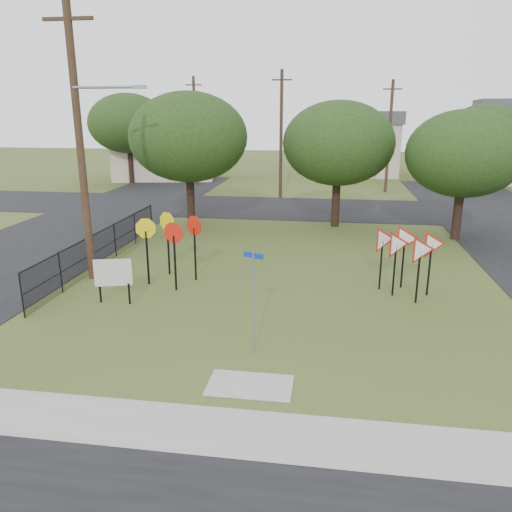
{
  "coord_description": "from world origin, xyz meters",
  "views": [
    {
      "loc": [
        1.69,
        -12.67,
        6.22
      ],
      "look_at": [
        -0.67,
        3.0,
        1.6
      ],
      "focal_mm": 35.0,
      "sensor_mm": 36.0,
      "label": 1
    }
  ],
  "objects": [
    {
      "name": "ground",
      "position": [
        0.0,
        0.0,
        0.0
      ],
      "size": [
        140.0,
        140.0,
        0.0
      ],
      "primitive_type": "plane",
      "color": "#3C4C1C"
    },
    {
      "name": "sidewalk",
      "position": [
        0.0,
        -4.2,
        0.01
      ],
      "size": [
        30.0,
        1.6,
        0.02
      ],
      "primitive_type": "cube",
      "color": "gray",
      "rests_on": "ground"
    },
    {
      "name": "planting_strip",
      "position": [
        0.0,
        -5.4,
        0.01
      ],
      "size": [
        30.0,
        0.8,
        0.02
      ],
      "primitive_type": "cube",
      "color": "#3C4C1C",
      "rests_on": "ground"
    },
    {
      "name": "street_left",
      "position": [
        -12.0,
        10.0,
        0.01
      ],
      "size": [
        8.0,
        50.0,
        0.02
      ],
      "primitive_type": "cube",
      "color": "black",
      "rests_on": "ground"
    },
    {
      "name": "street_far",
      "position": [
        0.0,
        20.0,
        0.01
      ],
      "size": [
        60.0,
        8.0,
        0.02
      ],
      "primitive_type": "cube",
      "color": "black",
      "rests_on": "ground"
    },
    {
      "name": "curb_pad",
      "position": [
        0.0,
        -2.4,
        0.01
      ],
      "size": [
        2.0,
        1.2,
        0.02
      ],
      "primitive_type": "cube",
      "color": "gray",
      "rests_on": "ground"
    },
    {
      "name": "street_name_sign",
      "position": [
        -0.18,
        -0.69,
        1.61
      ],
      "size": [
        0.54,
        0.24,
        2.78
      ],
      "color": "gray",
      "rests_on": "ground"
    },
    {
      "name": "stop_sign_cluster",
      "position": [
        -4.09,
        4.53,
        1.86
      ],
      "size": [
        2.34,
        2.0,
        2.51
      ],
      "color": "black",
      "rests_on": "ground"
    },
    {
      "name": "yield_sign_cluster",
      "position": [
        4.36,
        4.48,
        1.74
      ],
      "size": [
        2.51,
        1.77,
        2.37
      ],
      "color": "black",
      "rests_on": "ground"
    },
    {
      "name": "info_board",
      "position": [
        -5.33,
        2.13,
        1.02
      ],
      "size": [
        1.2,
        0.36,
        1.54
      ],
      "color": "black",
      "rests_on": "ground"
    },
    {
      "name": "utility_pole_main",
      "position": [
        -7.24,
        4.5,
        5.21
      ],
      "size": [
        3.55,
        0.33,
        10.0
      ],
      "color": "#432E1F",
      "rests_on": "ground"
    },
    {
      "name": "far_pole_a",
      "position": [
        -2.0,
        24.0,
        4.6
      ],
      "size": [
        1.4,
        0.24,
        9.0
      ],
      "color": "#432E1F",
      "rests_on": "ground"
    },
    {
      "name": "far_pole_b",
      "position": [
        6.0,
        28.0,
        4.35
      ],
      "size": [
        1.4,
        0.24,
        8.5
      ],
      "color": "#432E1F",
      "rests_on": "ground"
    },
    {
      "name": "far_pole_c",
      "position": [
        -10.0,
        30.0,
        4.6
      ],
      "size": [
        1.4,
        0.24,
        9.0
      ],
      "color": "#432E1F",
      "rests_on": "ground"
    },
    {
      "name": "fence_run",
      "position": [
        -7.6,
        6.25,
        0.78
      ],
      "size": [
        0.05,
        11.55,
        1.5
      ],
      "color": "black",
      "rests_on": "ground"
    },
    {
      "name": "house_left",
      "position": [
        -14.0,
        34.0,
        3.65
      ],
      "size": [
        10.58,
        8.88,
        7.2
      ],
      "color": "beige",
      "rests_on": "ground"
    },
    {
      "name": "house_mid",
      "position": [
        4.0,
        40.0,
        3.15
      ],
      "size": [
        8.4,
        8.4,
        6.2
      ],
      "color": "beige",
      "rests_on": "ground"
    },
    {
      "name": "tree_near_left",
      "position": [
        -6.0,
        14.0,
        4.86
      ],
      "size": [
        6.4,
        6.4,
        7.27
      ],
      "color": "black",
      "rests_on": "ground"
    },
    {
      "name": "tree_near_mid",
      "position": [
        2.0,
        15.0,
        4.54
      ],
      "size": [
        6.0,
        6.0,
        6.8
      ],
      "color": "black",
      "rests_on": "ground"
    },
    {
      "name": "tree_near_right",
      "position": [
        8.0,
        13.0,
        4.22
      ],
      "size": [
        5.6,
        5.6,
        6.33
      ],
      "color": "black",
      "rests_on": "ground"
    },
    {
      "name": "tree_far_left",
      "position": [
        -16.0,
        30.0,
        5.17
      ],
      "size": [
        6.8,
        6.8,
        7.73
      ],
      "color": "black",
      "rests_on": "ground"
    },
    {
      "name": "tree_far_right",
      "position": [
        14.0,
        32.0,
        4.54
      ],
      "size": [
        6.0,
        6.0,
        6.8
      ],
      "color": "black",
      "rests_on": "ground"
    }
  ]
}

